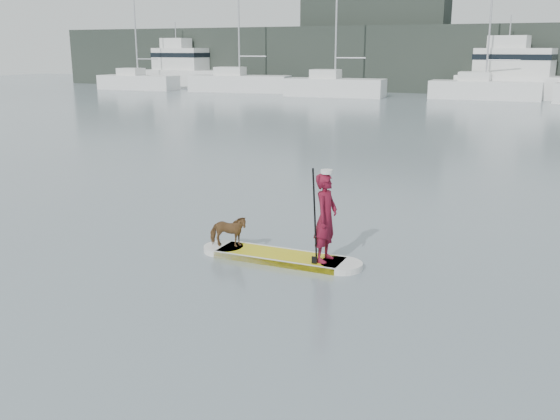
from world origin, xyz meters
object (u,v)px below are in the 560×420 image
at_px(dog, 228,231).
at_px(sailboat_d, 484,88).
at_px(sailboat_c, 334,86).
at_px(motor_yacht_a, 521,75).
at_px(sailboat_a, 138,81).
at_px(paddleboard, 280,257).
at_px(motor_yacht_b, 185,69).
at_px(paddler, 326,218).
at_px(sailboat_b, 239,81).

relative_size(dog, sailboat_d, 0.06).
distance_m(sailboat_c, motor_yacht_a, 15.16).
bearing_deg(sailboat_d, sailboat_a, -178.34).
relative_size(paddleboard, sailboat_a, 0.28).
distance_m(dog, sailboat_d, 42.46).
bearing_deg(motor_yacht_b, paddler, -50.43).
bearing_deg(paddleboard, paddler, -0.00).
height_order(paddler, sailboat_a, sailboat_a).
relative_size(sailboat_c, motor_yacht_b, 1.18).
bearing_deg(sailboat_a, dog, -53.15).
bearing_deg(dog, sailboat_b, 8.87).
xyz_separation_m(sailboat_a, motor_yacht_a, (35.19, 4.23, 1.03)).
relative_size(paddler, dog, 2.18).
distance_m(dog, sailboat_b, 47.47).
relative_size(paddleboard, paddler, 1.99).
distance_m(dog, motor_yacht_a, 44.92).
distance_m(paddleboard, sailboat_d, 42.47).
relative_size(paddler, motor_yacht_b, 0.16).
bearing_deg(sailboat_b, motor_yacht_b, 146.08).
height_order(paddleboard, paddler, paddler).
bearing_deg(sailboat_b, paddler, -69.19).
height_order(sailboat_b, motor_yacht_b, sailboat_b).
distance_m(paddler, motor_yacht_a, 44.84).
distance_m(sailboat_a, motor_yacht_b, 5.57).
relative_size(sailboat_b, motor_yacht_a, 1.23).
distance_m(sailboat_c, sailboat_d, 12.10).
bearing_deg(paddler, dog, 92.67).
distance_m(sailboat_b, sailboat_d, 21.95).
bearing_deg(sailboat_b, motor_yacht_a, -2.49).
bearing_deg(paddleboard, sailboat_b, 118.59).
height_order(paddleboard, sailboat_c, sailboat_c).
bearing_deg(dog, motor_yacht_b, 14.72).
bearing_deg(motor_yacht_a, paddler, -82.15).
relative_size(sailboat_a, motor_yacht_a, 1.04).
relative_size(paddleboard, sailboat_d, 0.26).
xyz_separation_m(paddler, motor_yacht_a, (-0.16, 44.83, 0.89)).
relative_size(sailboat_b, sailboat_d, 1.10).
bearing_deg(sailboat_d, motor_yacht_a, 42.59).
distance_m(motor_yacht_a, motor_yacht_b, 32.85).
bearing_deg(motor_yacht_a, motor_yacht_b, -173.58).
relative_size(paddler, sailboat_d, 0.13).
bearing_deg(paddleboard, sailboat_a, 129.34).
height_order(dog, sailboat_b, sailboat_b).
xyz_separation_m(paddler, motor_yacht_b, (-33.00, 45.54, 0.89)).
xyz_separation_m(paddleboard, motor_yacht_b, (-32.07, 45.55, 1.79)).
relative_size(sailboat_a, sailboat_b, 0.85).
height_order(sailboat_a, sailboat_c, sailboat_c).
height_order(paddleboard, sailboat_b, sailboat_b).
distance_m(paddleboard, motor_yacht_b, 55.74).
distance_m(paddleboard, sailboat_c, 42.29).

